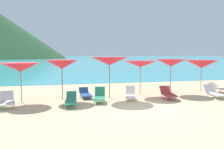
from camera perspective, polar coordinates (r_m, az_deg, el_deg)
The scene contains 16 objects.
ground_plane at distance 19.88m, azimuth -2.59°, elevation -2.51°, with size 50.00×100.00×0.30m, color beige.
ocean_water at distance 238.84m, azimuth -12.25°, elevation 4.38°, with size 650.00×440.00×0.02m, color #38B7CC.
umbrella_2 at distance 12.56m, azimuth -22.30°, elevation 1.72°, with size 1.97×1.97×2.06m.
umbrella_3 at distance 12.66m, azimuth -12.67°, elevation 2.49°, with size 1.81×1.81×2.18m.
umbrella_4 at distance 12.60m, azimuth -0.66°, elevation 3.41°, with size 2.11×2.11×2.34m.
umbrella_5 at distance 13.77m, azimuth 7.24°, elevation 2.65°, with size 2.11×2.11×2.09m.
umbrella_6 at distance 14.83m, azimuth 14.80°, elevation 2.88°, with size 1.91×1.91×2.18m.
umbrella_7 at distance 16.18m, azimuth 21.89°, elevation 2.48°, with size 2.18×2.18×2.11m.
lounge_chair_1 at distance 11.67m, azimuth -25.18°, elevation -6.06°, with size 0.93×1.55×0.70m.
lounge_chair_2 at distance 13.02m, azimuth 14.08°, elevation -4.66°, with size 0.90×1.68×0.63m.
lounge_chair_5 at distance 11.77m, azimuth -3.19°, elevation -5.51°, with size 0.83×1.41×0.73m.
lounge_chair_6 at distance 14.24m, azimuth 24.58°, elevation -4.18°, with size 0.71×1.54×0.68m.
lounge_chair_7 at distance 11.16m, azimuth -10.43°, elevation -6.38°, with size 0.67×1.73×0.58m.
lounge_chair_9 at distance 13.01m, azimuth -6.81°, elevation -4.87°, with size 0.69×1.41×0.53m.
lounge_chair_10 at distance 16.27m, azimuth 26.10°, elevation -3.11°, with size 1.07×1.78×0.60m.
lounge_chair_11 at distance 12.44m, azimuth 4.74°, elevation -5.12°, with size 0.92×1.49×0.67m.
Camera 1 is at (-3.58, -9.37, 2.47)m, focal length 35.84 mm.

